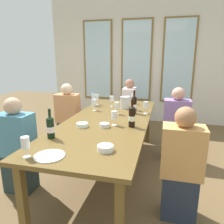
% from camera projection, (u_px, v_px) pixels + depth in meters
% --- Properties ---
extents(ground_plane, '(12.00, 12.00, 0.00)m').
position_uv_depth(ground_plane, '(108.00, 171.00, 2.94)').
color(ground_plane, brown).
extents(back_wall_with_windows, '(4.24, 0.10, 2.90)m').
position_uv_depth(back_wall_with_windows, '(137.00, 61.00, 5.05)').
color(back_wall_with_windows, silver).
rests_on(back_wall_with_windows, ground).
extents(dining_table, '(1.04, 2.63, 0.74)m').
position_uv_depth(dining_table, '(108.00, 124.00, 2.77)').
color(dining_table, brown).
rests_on(dining_table, ground).
extents(white_plate_0, '(0.25, 0.25, 0.01)m').
position_uv_depth(white_plate_0, '(50.00, 156.00, 1.74)').
color(white_plate_0, white).
rests_on(white_plate_0, dining_table).
extents(metal_pitcher, '(0.16, 0.16, 0.19)m').
position_uv_depth(metal_pitcher, '(125.00, 102.00, 3.36)').
color(metal_pitcher, silver).
rests_on(metal_pitcher, dining_table).
extents(wine_bottle_0, '(0.08, 0.08, 0.33)m').
position_uv_depth(wine_bottle_0, '(132.00, 116.00, 2.46)').
color(wine_bottle_0, black).
rests_on(wine_bottle_0, dining_table).
extents(wine_bottle_1, '(0.08, 0.08, 0.30)m').
position_uv_depth(wine_bottle_1, '(51.00, 127.00, 2.11)').
color(wine_bottle_1, black).
rests_on(wine_bottle_1, dining_table).
extents(wine_bottle_2, '(0.08, 0.08, 0.34)m').
position_uv_depth(wine_bottle_2, '(134.00, 105.00, 3.05)').
color(wine_bottle_2, black).
rests_on(wine_bottle_2, dining_table).
extents(tasting_bowl_0, '(0.13, 0.13, 0.05)m').
position_uv_depth(tasting_bowl_0, '(82.00, 125.00, 2.47)').
color(tasting_bowl_0, white).
rests_on(tasting_bowl_0, dining_table).
extents(tasting_bowl_1, '(0.14, 0.14, 0.05)m').
position_uv_depth(tasting_bowl_1, '(105.00, 148.00, 1.84)').
color(tasting_bowl_1, white).
rests_on(tasting_bowl_1, dining_table).
extents(tasting_bowl_2, '(0.11, 0.11, 0.05)m').
position_uv_depth(tasting_bowl_2, '(105.00, 125.00, 2.46)').
color(tasting_bowl_2, white).
rests_on(tasting_bowl_2, dining_table).
extents(water_bottle, '(0.06, 0.06, 0.24)m').
position_uv_depth(water_bottle, '(93.00, 99.00, 3.54)').
color(water_bottle, white).
rests_on(water_bottle, dining_table).
extents(wine_glass_0, '(0.07, 0.07, 0.17)m').
position_uv_depth(wine_glass_0, '(134.00, 102.00, 3.25)').
color(wine_glass_0, white).
rests_on(wine_glass_0, dining_table).
extents(wine_glass_1, '(0.07, 0.07, 0.17)m').
position_uv_depth(wine_glass_1, '(112.00, 99.00, 3.50)').
color(wine_glass_1, white).
rests_on(wine_glass_1, dining_table).
extents(wine_glass_2, '(0.07, 0.07, 0.17)m').
position_uv_depth(wine_glass_2, '(114.00, 116.00, 2.51)').
color(wine_glass_2, white).
rests_on(wine_glass_2, dining_table).
extents(wine_glass_3, '(0.07, 0.07, 0.17)m').
position_uv_depth(wine_glass_3, '(133.00, 97.00, 3.66)').
color(wine_glass_3, white).
rests_on(wine_glass_3, dining_table).
extents(wine_glass_4, '(0.07, 0.07, 0.17)m').
position_uv_depth(wine_glass_4, '(146.00, 106.00, 3.05)').
color(wine_glass_4, white).
rests_on(wine_glass_4, dining_table).
extents(wine_glass_5, '(0.07, 0.07, 0.17)m').
position_uv_depth(wine_glass_5, '(94.00, 103.00, 3.22)').
color(wine_glass_5, white).
rests_on(wine_glass_5, dining_table).
extents(wine_glass_6, '(0.07, 0.07, 0.17)m').
position_uv_depth(wine_glass_6, '(128.00, 99.00, 3.50)').
color(wine_glass_6, white).
rests_on(wine_glass_6, dining_table).
extents(wine_glass_7, '(0.07, 0.07, 0.17)m').
position_uv_depth(wine_glass_7, '(97.00, 98.00, 3.62)').
color(wine_glass_7, white).
rests_on(wine_glass_7, dining_table).
extents(wine_glass_8, '(0.07, 0.07, 0.17)m').
position_uv_depth(wine_glass_8, '(117.00, 106.00, 3.01)').
color(wine_glass_8, white).
rests_on(wine_glass_8, dining_table).
extents(wine_glass_9, '(0.07, 0.07, 0.17)m').
position_uv_depth(wine_glass_9, '(25.00, 143.00, 1.70)').
color(wine_glass_9, white).
rests_on(wine_glass_9, dining_table).
extents(seated_person_0, '(0.38, 0.24, 1.11)m').
position_uv_depth(seated_person_0, '(68.00, 117.00, 3.65)').
color(seated_person_0, '#21342D').
rests_on(seated_person_0, ground).
extents(seated_person_1, '(0.38, 0.24, 1.11)m').
position_uv_depth(seated_person_1, '(176.00, 126.00, 3.19)').
color(seated_person_1, '#2F213D').
rests_on(seated_person_1, ground).
extents(seated_person_2, '(0.38, 0.24, 1.11)m').
position_uv_depth(seated_person_2, '(18.00, 148.00, 2.42)').
color(seated_person_2, '#243536').
rests_on(seated_person_2, ground).
extents(seated_person_3, '(0.38, 0.24, 1.11)m').
position_uv_depth(seated_person_3, '(181.00, 167.00, 1.99)').
color(seated_person_3, '#252F3F').
rests_on(seated_person_3, ground).
extents(seated_person_4, '(0.24, 0.38, 1.11)m').
position_uv_depth(seated_person_4, '(129.00, 108.00, 4.38)').
color(seated_person_4, '#222C30').
rests_on(seated_person_4, ground).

